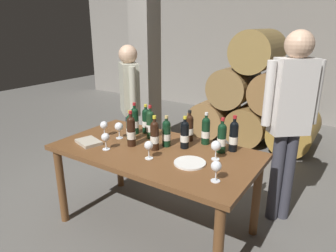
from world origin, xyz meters
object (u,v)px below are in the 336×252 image
object	(u,v)px
wine_bottle_9	(185,134)
wine_glass_3	(149,146)
wine_glass_0	(104,126)
wine_bottle_0	(206,130)
wine_bottle_8	(135,120)
tasting_notebook	(89,142)
sommelier_presenting	(290,112)
wine_glass_5	(119,127)
wine_glass_1	(105,138)
wine_bottle_7	(222,138)
wine_glass_2	(216,146)
wine_bottle_5	(146,120)
wine_glass_4	(216,167)
wine_bottle_6	(150,124)
wine_bottle_1	(189,127)
serving_plate	(190,163)
wine_bottle_4	(130,127)
dining_table	(155,159)
taster_seated_left	(130,100)
wine_bottle_10	(234,136)
wine_bottle_11	(155,135)
wine_bottle_2	(166,133)
wine_bottle_3	(131,131)

from	to	relation	value
wine_bottle_9	wine_glass_3	world-z (taller)	wine_bottle_9
wine_glass_0	wine_bottle_0	bearing A→B (deg)	21.45
wine_bottle_8	tasting_notebook	bearing A→B (deg)	-112.57
sommelier_presenting	wine_glass_5	bearing A→B (deg)	-151.41
wine_glass_0	wine_glass_1	distance (m)	0.33
wine_bottle_7	wine_glass_2	distance (m)	0.16
wine_bottle_5	wine_glass_4	distance (m)	1.09
wine_glass_1	wine_bottle_6	bearing A→B (deg)	70.76
wine_bottle_1	serving_plate	size ratio (longest dim) A/B	1.17
wine_bottle_0	wine_glass_2	bearing A→B (deg)	-49.70
wine_bottle_4	wine_glass_5	distance (m)	0.12
wine_bottle_4	dining_table	bearing A→B (deg)	-9.89
wine_bottle_5	wine_glass_3	size ratio (longest dim) A/B	1.92
wine_bottle_5	taster_seated_left	xyz separation A→B (m)	(-0.55, 0.42, 0.04)
dining_table	wine_bottle_8	size ratio (longest dim) A/B	5.63
wine_bottle_10	wine_glass_2	bearing A→B (deg)	-101.41
wine_bottle_0	wine_glass_5	distance (m)	0.78
wine_bottle_0	sommelier_presenting	bearing A→B (deg)	34.41
wine_bottle_11	taster_seated_left	distance (m)	1.13
wine_bottle_2	wine_bottle_10	bearing A→B (deg)	22.55
wine_bottle_7	serving_plate	size ratio (longest dim) A/B	1.22
wine_bottle_4	wine_bottle_0	bearing A→B (deg)	26.21
wine_bottle_4	wine_glass_3	size ratio (longest dim) A/B	1.92
wine_bottle_2	wine_glass_1	xyz separation A→B (m)	(-0.38, -0.34, -0.02)
wine_bottle_6	wine_glass_2	world-z (taller)	wine_bottle_6
wine_glass_0	tasting_notebook	xyz separation A→B (m)	(0.01, -0.21, -0.09)
wine_glass_2	taster_seated_left	size ratio (longest dim) A/B	0.10
wine_glass_5	wine_bottle_5	bearing A→B (deg)	66.90
tasting_notebook	serving_plate	world-z (taller)	tasting_notebook
wine_bottle_3	wine_glass_2	world-z (taller)	wine_bottle_3
wine_bottle_5	taster_seated_left	world-z (taller)	taster_seated_left
wine_bottle_3	tasting_notebook	xyz separation A→B (m)	(-0.35, -0.17, -0.12)
wine_bottle_1	wine_glass_0	bearing A→B (deg)	-154.89
wine_bottle_5	serving_plate	xyz separation A→B (m)	(0.69, -0.38, -0.11)
taster_seated_left	wine_bottle_10	bearing A→B (deg)	-15.35
wine_glass_2	wine_glass_4	size ratio (longest dim) A/B	1.05
wine_bottle_1	taster_seated_left	bearing A→B (deg)	159.17
wine_bottle_4	wine_glass_0	bearing A→B (deg)	-170.02
taster_seated_left	wine_bottle_6	bearing A→B (deg)	-37.53
wine_bottle_1	sommelier_presenting	xyz separation A→B (m)	(0.75, 0.41, 0.16)
wine_bottle_8	wine_bottle_10	size ratio (longest dim) A/B	1.00
wine_bottle_8	wine_bottle_11	xyz separation A→B (m)	(0.39, -0.21, -0.00)
serving_plate	wine_bottle_3	bearing A→B (deg)	176.16
wine_bottle_8	wine_glass_1	size ratio (longest dim) A/B	2.09
serving_plate	tasting_notebook	bearing A→B (deg)	-172.12
dining_table	wine_bottle_9	distance (m)	0.33
wine_bottle_9	wine_glass_0	bearing A→B (deg)	-168.09
wine_bottle_8	wine_glass_2	xyz separation A→B (m)	(0.89, -0.12, -0.02)
wine_bottle_11	wine_glass_4	size ratio (longest dim) A/B	2.00
wine_bottle_0	wine_glass_0	bearing A→B (deg)	-158.55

